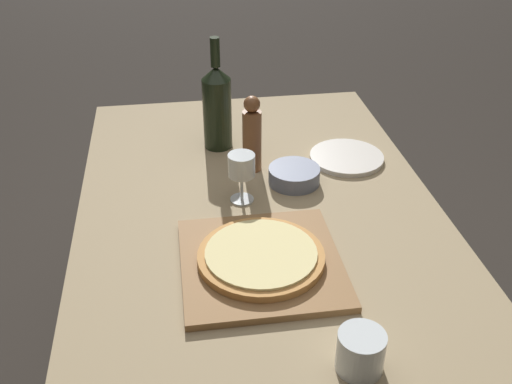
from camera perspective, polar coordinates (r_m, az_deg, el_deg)
name	(u,v)px	position (r m, az deg, el deg)	size (l,w,h in m)	color
dining_table	(261,241)	(1.60, 0.46, -4.67)	(0.94, 1.49, 0.76)	#9E8966
cutting_board	(261,263)	(1.37, 0.48, -6.78)	(0.36, 0.37, 0.02)	olive
pizza	(261,256)	(1.36, 0.48, -6.10)	(0.29, 0.29, 0.02)	#C68947
wine_bottle	(217,106)	(1.82, -3.73, 8.19)	(0.09, 0.09, 0.34)	black
pepper_mill	(252,136)	(1.69, -0.39, 5.40)	(0.05, 0.05, 0.23)	brown
wine_glass	(242,168)	(1.55, -1.39, 2.33)	(0.07, 0.07, 0.14)	silver
small_bowl	(294,175)	(1.67, 3.65, 1.59)	(0.14, 0.14, 0.05)	slate
drinking_tumbler	(361,352)	(1.15, 9.93, -14.75)	(0.09, 0.09, 0.08)	silver
dinner_plate	(347,157)	(1.81, 8.63, 3.29)	(0.22, 0.22, 0.01)	silver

